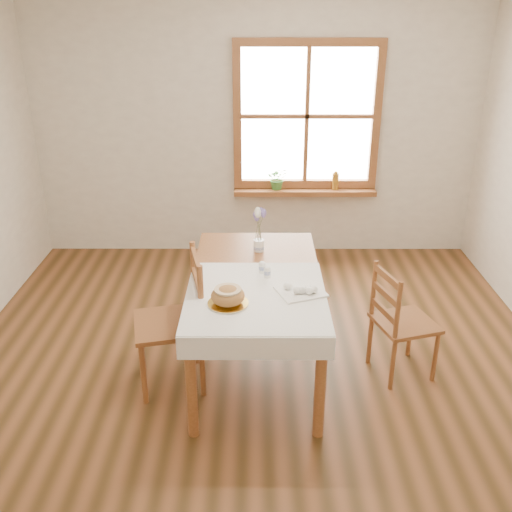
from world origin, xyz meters
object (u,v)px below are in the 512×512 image
Objects in this scene: dining_table at (256,287)px; flower_vase at (259,246)px; chair_left at (168,322)px; bread_plate at (228,304)px; chair_right at (405,321)px.

dining_table is 0.43m from flower_vase.
chair_left reaches higher than bread_plate.
bread_plate is 0.87m from flower_vase.
dining_table is at bearing 67.98° from bread_plate.
dining_table is 0.48m from bread_plate.
dining_table is 6.43× the size of bread_plate.
bread_plate is (-1.23, -0.37, 0.34)m from chair_right.
chair_left is (-0.60, -0.19, -0.17)m from dining_table.
chair_right is (1.66, 0.13, -0.07)m from chair_left.
chair_left is 1.17× the size of chair_right.
chair_left reaches higher than flower_vase.
chair_left reaches higher than dining_table.
dining_table is 17.96× the size of flower_vase.
chair_left is at bearing 150.81° from bread_plate.
dining_table is at bearing 69.59° from chair_right.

